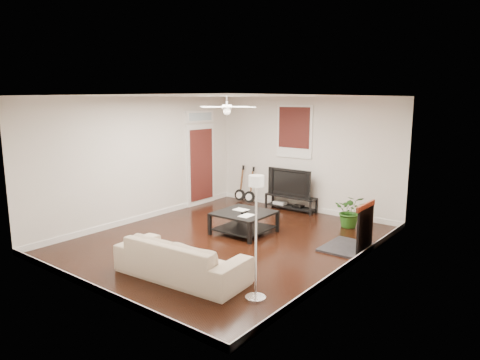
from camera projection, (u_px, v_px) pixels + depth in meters
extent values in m
cube|color=black|center=(228.00, 240.00, 8.55)|extent=(5.00, 6.00, 0.01)
cube|color=white|center=(227.00, 96.00, 8.03)|extent=(5.00, 6.00, 0.01)
cube|color=silver|center=(305.00, 155.00, 10.62)|extent=(5.00, 0.01, 2.80)
cube|color=silver|center=(89.00, 198.00, 5.96)|extent=(5.00, 0.01, 2.80)
cube|color=silver|center=(142.00, 159.00, 9.80)|extent=(0.01, 6.00, 2.80)
cube|color=silver|center=(350.00, 186.00, 6.78)|extent=(0.01, 6.00, 2.80)
cube|color=brown|center=(373.00, 177.00, 7.57)|extent=(0.02, 2.20, 2.80)
cube|color=black|center=(355.00, 226.00, 7.91)|extent=(0.80, 1.10, 0.92)
cube|color=black|center=(294.00, 132.00, 10.67)|extent=(1.00, 0.06, 1.30)
cube|color=white|center=(201.00, 157.00, 11.28)|extent=(0.08, 1.00, 2.50)
cube|color=black|center=(291.00, 203.00, 10.82)|extent=(1.33, 0.35, 0.37)
imported|color=black|center=(292.00, 182.00, 10.74)|extent=(1.19, 0.16, 0.69)
cube|color=black|center=(244.00, 223.00, 8.96)|extent=(1.09, 1.09, 0.45)
imported|color=#BFAF8F|center=(181.00, 258.00, 6.72)|extent=(2.22, 1.01, 0.63)
imported|color=#255A19|center=(351.00, 211.00, 9.34)|extent=(0.81, 0.76, 0.72)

